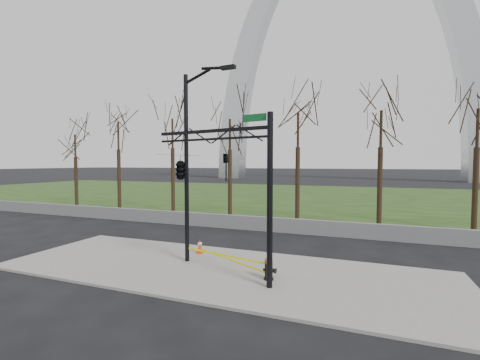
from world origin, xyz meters
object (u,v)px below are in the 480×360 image
at_px(street_light, 191,154).
at_px(traffic_signal_mast, 195,167).
at_px(traffic_cone, 200,246).
at_px(fire_hydrant, 269,269).

distance_m(street_light, traffic_signal_mast, 1.28).
bearing_deg(traffic_signal_mast, street_light, 139.28).
distance_m(traffic_cone, traffic_signal_mast, 4.46).
height_order(fire_hydrant, traffic_cone, fire_hydrant).
bearing_deg(street_light, traffic_signal_mast, -47.95).
xyz_separation_m(fire_hydrant, traffic_signal_mast, (-2.97, -0.03, 3.65)).
height_order(traffic_cone, street_light, street_light).
bearing_deg(traffic_cone, traffic_signal_mast, -65.72).
bearing_deg(fire_hydrant, traffic_signal_mast, -169.96).
bearing_deg(traffic_signal_mast, traffic_cone, 125.92).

